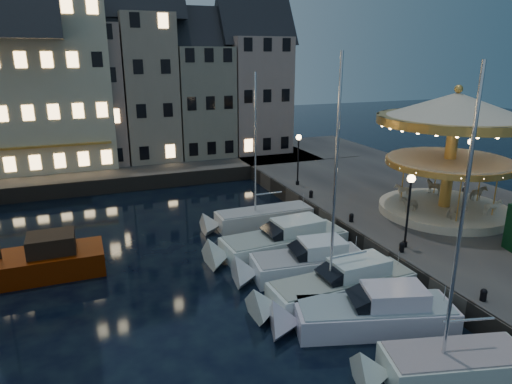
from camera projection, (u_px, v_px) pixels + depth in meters
name	position (u px, v px, depth m)	size (l,w,h in m)	color
ground	(296.00, 300.00, 22.50)	(160.00, 160.00, 0.00)	black
quay_east	(436.00, 215.00, 32.52)	(16.00, 56.00, 1.30)	#474442
quay_north	(96.00, 171.00, 44.49)	(44.00, 12.00, 1.30)	#474442
quaywall_e	(338.00, 230.00, 29.75)	(0.15, 44.00, 1.30)	#47423A
quaywall_n	(123.00, 185.00, 39.84)	(48.00, 0.15, 1.30)	#47423A
streetlamp_b	(409.00, 201.00, 24.72)	(0.44, 0.44, 4.17)	black
streetlamp_c	(298.00, 152.00, 36.76)	(0.44, 0.44, 4.17)	black
streetlamp_d	(469.00, 158.00, 34.89)	(0.44, 0.44, 4.17)	black
bollard_a	(484.00, 294.00, 19.87)	(0.30, 0.30, 0.57)	black
bollard_b	(402.00, 247.00, 24.77)	(0.30, 0.30, 0.57)	black
bollard_c	(351.00, 217.00, 29.23)	(0.30, 0.30, 0.57)	black
bollard_d	(311.00, 194.00, 34.13)	(0.30, 0.30, 0.57)	black
townhouse_nb	(17.00, 92.00, 41.96)	(6.16, 8.00, 13.80)	slate
townhouse_nc	(86.00, 85.00, 43.91)	(6.82, 8.00, 14.80)	gray
townhouse_nd	(146.00, 78.00, 45.76)	(5.50, 8.00, 15.80)	gray
townhouse_ne	(200.00, 92.00, 48.09)	(6.16, 8.00, 12.80)	gray
townhouse_nf	(253.00, 86.00, 50.05)	(6.82, 8.00, 13.80)	gray
hotel_corner	(15.00, 75.00, 41.54)	(17.60, 9.00, 16.80)	beige
motorboat_a	(440.00, 367.00, 16.87)	(6.47, 3.44, 10.65)	silver
motorboat_b	(365.00, 315.00, 20.03)	(8.03, 4.34, 2.15)	silver
motorboat_c	(336.00, 287.00, 22.33)	(8.56, 2.50, 11.36)	silver
motorboat_d	(302.00, 264.00, 24.86)	(7.34, 3.07, 2.15)	silver
motorboat_e	(278.00, 243.00, 27.68)	(8.78, 3.06, 2.15)	silver
motorboat_f	(257.00, 219.00, 32.07)	(7.90, 2.06, 10.51)	silver
red_fishing_boat	(28.00, 265.00, 24.60)	(8.24, 2.86, 6.17)	#571800
carousel	(453.00, 131.00, 29.24)	(9.72, 9.72, 8.50)	beige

